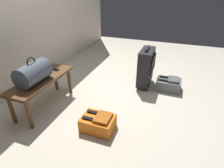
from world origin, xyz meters
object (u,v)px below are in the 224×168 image
(bench, at_px, (42,83))
(backpack_grey, at_px, (169,84))
(backpack_orange, at_px, (98,123))
(duffel_bag_slate, at_px, (33,73))
(suitcase_upright_charcoal, at_px, (146,67))
(cell_phone, at_px, (54,70))

(bench, bearing_deg, backpack_grey, -55.86)
(bench, height_order, backpack_orange, bench)
(bench, relative_size, duffel_bag_slate, 2.27)
(bench, relative_size, backpack_orange, 2.63)
(bench, height_order, suitcase_upright_charcoal, suitcase_upright_charcoal)
(bench, bearing_deg, backpack_orange, -101.72)
(duffel_bag_slate, height_order, backpack_grey, duffel_bag_slate)
(backpack_orange, bearing_deg, cell_phone, 61.81)
(duffel_bag_slate, distance_m, cell_phone, 0.43)
(suitcase_upright_charcoal, relative_size, backpack_grey, 1.75)
(duffel_bag_slate, bearing_deg, bench, 0.00)
(bench, xyz_separation_m, duffel_bag_slate, (-0.11, -0.00, 0.20))
(suitcase_upright_charcoal, height_order, backpack_grey, suitcase_upright_charcoal)
(suitcase_upright_charcoal, bearing_deg, backpack_grey, -91.76)
(bench, xyz_separation_m, suitcase_upright_charcoal, (1.09, -1.19, -0.02))
(cell_phone, bearing_deg, bench, -178.72)
(bench, bearing_deg, cell_phone, 1.28)
(duffel_bag_slate, xyz_separation_m, backpack_grey, (1.19, -1.59, -0.47))
(bench, xyz_separation_m, backpack_grey, (1.08, -1.59, -0.27))
(cell_phone, relative_size, backpack_grey, 0.38)
(cell_phone, height_order, backpack_grey, cell_phone)
(duffel_bag_slate, relative_size, backpack_grey, 1.16)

